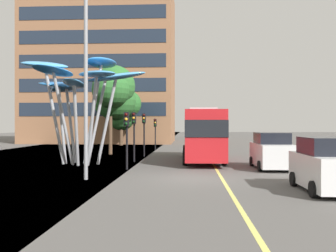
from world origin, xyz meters
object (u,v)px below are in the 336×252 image
(red_bus, at_px, (202,132))
(traffic_light_kerb_far, at_px, (134,126))
(car_parked_near, at_px, (327,166))
(traffic_light_opposite, at_px, (155,127))
(leaf_sculpture, at_px, (83,80))
(car_parked_mid, at_px, (272,152))
(traffic_light_island_mid, at_px, (144,125))
(traffic_light_kerb_near, at_px, (127,128))
(street_lamp, at_px, (93,61))

(red_bus, xyz_separation_m, traffic_light_kerb_far, (-4.75, -1.04, 0.46))
(car_parked_near, bearing_deg, red_bus, 110.10)
(traffic_light_opposite, distance_m, car_parked_near, 24.38)
(leaf_sculpture, xyz_separation_m, traffic_light_opposite, (3.54, 13.28, -3.19))
(car_parked_mid, bearing_deg, red_bus, 131.22)
(traffic_light_island_mid, xyz_separation_m, traffic_light_opposite, (0.22, 7.48, -0.22))
(traffic_light_kerb_near, xyz_separation_m, traffic_light_kerb_far, (-0.23, 4.37, 0.10))
(car_parked_mid, relative_size, street_lamp, 0.48)
(red_bus, xyz_separation_m, traffic_light_kerb_near, (-4.51, -5.41, 0.36))
(traffic_light_kerb_near, relative_size, street_lamp, 0.37)
(leaf_sculpture, distance_m, traffic_light_kerb_far, 4.59)
(red_bus, height_order, traffic_light_island_mid, red_bus)
(traffic_light_opposite, xyz_separation_m, street_lamp, (-1.07, -20.18, 3.24))
(traffic_light_opposite, relative_size, street_lamp, 0.36)
(red_bus, bearing_deg, car_parked_mid, -48.78)
(leaf_sculpture, bearing_deg, red_bus, 16.97)
(traffic_light_island_mid, xyz_separation_m, car_parked_near, (8.94, -15.25, -1.56))
(leaf_sculpture, height_order, traffic_light_kerb_far, leaf_sculpture)
(traffic_light_kerb_far, bearing_deg, traffic_light_kerb_near, -86.92)
(traffic_light_kerb_far, bearing_deg, red_bus, 12.35)
(traffic_light_island_mid, relative_size, street_lamp, 0.39)
(traffic_light_kerb_far, xyz_separation_m, traffic_light_opposite, (0.37, 11.91, -0.17))
(traffic_light_kerb_near, relative_size, traffic_light_opposite, 1.03)
(traffic_light_kerb_far, distance_m, car_parked_near, 14.22)
(red_bus, relative_size, leaf_sculpture, 1.24)
(leaf_sculpture, bearing_deg, traffic_light_kerb_far, 23.47)
(traffic_light_kerb_far, distance_m, street_lamp, 8.85)
(traffic_light_kerb_near, bearing_deg, street_lamp, -103.32)
(traffic_light_island_mid, bearing_deg, traffic_light_kerb_near, -89.46)
(leaf_sculpture, bearing_deg, traffic_light_opposite, 75.06)
(car_parked_mid, bearing_deg, traffic_light_kerb_far, 158.51)
(red_bus, distance_m, leaf_sculpture, 8.98)
(traffic_light_island_mid, xyz_separation_m, car_parked_mid, (8.49, -7.83, -1.54))
(leaf_sculpture, relative_size, car_parked_near, 2.06)
(leaf_sculpture, relative_size, traffic_light_kerb_far, 2.40)
(traffic_light_island_mid, relative_size, traffic_light_opposite, 1.10)
(car_parked_near, distance_m, car_parked_mid, 7.44)
(car_parked_mid, xyz_separation_m, street_lamp, (-9.33, -4.87, 4.56))
(red_bus, height_order, traffic_light_opposite, red_bus)
(traffic_light_island_mid, bearing_deg, traffic_light_kerb_far, -91.97)
(leaf_sculpture, xyz_separation_m, traffic_light_kerb_near, (3.40, -2.99, -3.12))
(red_bus, relative_size, car_parked_near, 2.56)
(traffic_light_kerb_near, xyz_separation_m, car_parked_mid, (8.40, 0.96, -1.39))
(traffic_light_opposite, height_order, car_parked_mid, traffic_light_opposite)
(red_bus, bearing_deg, street_lamp, -120.28)
(traffic_light_kerb_far, xyz_separation_m, street_lamp, (-0.69, -8.28, 3.06))
(traffic_light_kerb_near, xyz_separation_m, street_lamp, (-0.93, -3.91, 3.17))
(traffic_light_kerb_far, height_order, traffic_light_island_mid, traffic_light_island_mid)
(traffic_light_opposite, height_order, car_parked_near, traffic_light_opposite)
(traffic_light_kerb_far, relative_size, car_parked_mid, 0.81)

